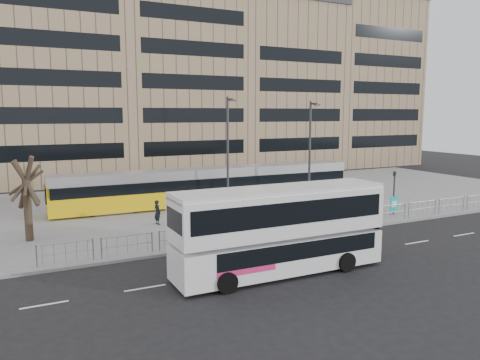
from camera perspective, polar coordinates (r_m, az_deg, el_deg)
name	(u,v)px	position (r m, az deg, el deg)	size (l,w,h in m)	color
ground	(292,238)	(28.35, 6.33, -7.08)	(120.00, 120.00, 0.00)	black
plaza	(213,203)	(38.70, -3.33, -2.81)	(64.00, 24.00, 0.15)	slate
kerb	(291,237)	(28.37, 6.28, -6.91)	(64.00, 0.25, 0.17)	gray
building_row	(152,68)	(59.79, -10.67, 13.27)	(70.40, 18.40, 31.20)	brown
pedestrian_barrier	(315,217)	(29.61, 9.11, -4.52)	(32.07, 0.07, 1.10)	#94979C
road_markings	(349,254)	(25.82, 13.09, -8.76)	(62.00, 0.12, 0.01)	white
double_decker_bus	(280,227)	(21.74, 4.92, -5.78)	(10.18, 2.69, 4.06)	white
tram	(212,186)	(37.83, -3.47, -0.69)	(24.88, 2.78, 2.93)	yellow
station_sign	(327,196)	(31.89, 10.54, -1.98)	(2.18, 0.32, 2.51)	#2D2D30
ad_panel	(394,204)	(35.38, 18.26, -2.83)	(0.72, 0.07, 1.36)	#2D2D30
pedestrian	(157,212)	(31.29, -10.04, -3.89)	(0.59, 0.39, 1.62)	black
traffic_light_west	(224,208)	(26.30, -1.97, -3.47)	(0.21, 0.23, 3.10)	#2D2D30
traffic_light_east	(394,187)	(35.78, 18.28, -0.78)	(0.18, 0.22, 3.10)	#2D2D30
lamp_post_west	(228,149)	(34.88, -1.47, 3.78)	(0.45, 1.04, 8.48)	#2D2D30
lamp_post_east	(310,149)	(36.98, 8.55, 3.71)	(0.45, 1.04, 8.19)	#2D2D30
bare_tree	(24,153)	(28.91, -24.82, 2.95)	(4.92, 4.92, 7.26)	#2E231A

